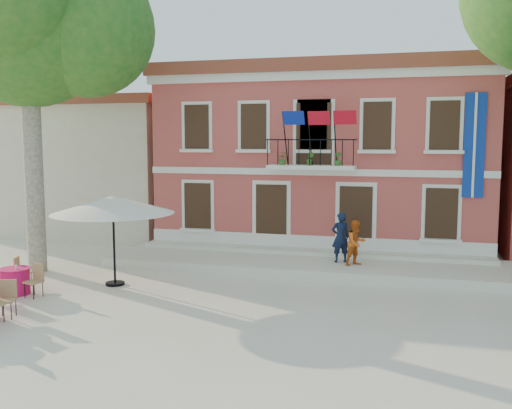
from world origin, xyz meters
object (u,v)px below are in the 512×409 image
object	(u,v)px
plane_tree_west	(27,20)
patio_umbrella	(113,205)
pedestrian_orange	(356,243)
pedestrian_navy	(341,237)
cafe_table_0	(15,280)

from	to	relation	value
plane_tree_west	patio_umbrella	xyz separation A→B (m)	(3.49, -0.99, -5.88)
patio_umbrella	pedestrian_orange	bearing A→B (deg)	25.69
plane_tree_west	pedestrian_navy	size ratio (longest dim) A/B	6.55
pedestrian_orange	pedestrian_navy	bearing A→B (deg)	104.12
patio_umbrella	pedestrian_orange	xyz separation A→B (m)	(7.11, 3.42, -1.44)
cafe_table_0	pedestrian_orange	bearing A→B (deg)	28.81
plane_tree_west	pedestrian_orange	bearing A→B (deg)	12.92
pedestrian_navy	cafe_table_0	world-z (taller)	pedestrian_navy
pedestrian_navy	cafe_table_0	distance (m)	10.42
plane_tree_west	patio_umbrella	distance (m)	6.91
pedestrian_orange	cafe_table_0	distance (m)	10.73
patio_umbrella	pedestrian_orange	size ratio (longest dim) A/B	2.45
patio_umbrella	pedestrian_navy	distance (m)	7.66
plane_tree_west	patio_umbrella	size ratio (longest dim) A/B	3.03
plane_tree_west	patio_umbrella	bearing A→B (deg)	-15.77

